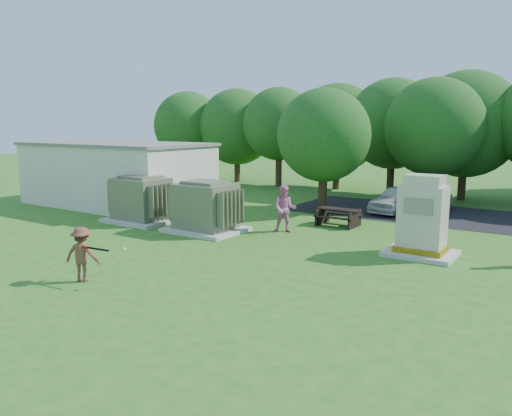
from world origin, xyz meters
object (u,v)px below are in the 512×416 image
Objects in this scene: transformer_left at (141,200)px; batter at (82,254)px; transformer_right at (206,208)px; picnic_table at (338,215)px; car_silver_a at (427,200)px; person_at_picnic at (285,209)px; generator_cabinet at (422,221)px; car_white at (398,199)px.

transformer_left reaches higher than batter.
picnic_table is at bearing 45.18° from transformer_right.
car_silver_a is at bearing 42.12° from transformer_left.
person_at_picnic is (-1.25, -2.40, 0.49)m from picnic_table.
transformer_right is 5.72m from picnic_table.
transformer_right reaches higher than picnic_table.
transformer_left is 12.12m from generator_cabinet.
batter is at bearing -79.47° from transformer_right.
transformer_right is 0.75× the size of car_silver_a.
generator_cabinet is (8.37, 1.05, 0.21)m from transformer_right.
transformer_left is 6.67m from person_at_picnic.
picnic_table is 2.75m from person_at_picnic.
batter is 16.10m from car_white.
generator_cabinet reaches higher than transformer_right.
car_white is (2.31, 7.06, -0.29)m from person_at_picnic.
person_at_picnic is (6.46, 1.65, -0.01)m from transformer_left.
generator_cabinet is 8.35m from car_white.
batter is 0.39× the size of car_white.
picnic_table is at bearing 27.65° from transformer_left.
transformer_right reaches higher than car_silver_a.
picnic_table is 4.78m from car_white.
batter reaches higher than car_white.
car_white is 1.35m from car_silver_a.
transformer_right is 10.08m from car_white.
generator_cabinet is 10.69m from batter.
transformer_right is at bearing -176.61° from person_at_picnic.
transformer_left is 8.55m from batter.
car_white is at bearing 113.28° from generator_cabinet.
batter is (-2.73, -10.99, 0.30)m from picnic_table.
picnic_table is at bearing 145.49° from generator_cabinet.
picnic_table is 0.43× the size of car_silver_a.
transformer_right is 1.11× the size of generator_cabinet.
transformer_left is at bearing 45.33° from car_silver_a.
generator_cabinet reaches higher than car_silver_a.
generator_cabinet is (12.07, 1.05, 0.21)m from transformer_left.
person_at_picnic is (1.47, 8.59, 0.19)m from batter.
person_at_picnic is (2.76, 1.65, -0.01)m from transformer_right.
picnic_table is at bearing -94.32° from car_white.
car_silver_a is at bearing 65.10° from picnic_table.
person_at_picnic reaches higher than picnic_table.
transformer_left is 0.76× the size of car_white.
transformer_right is at bearing 58.24° from car_silver_a.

